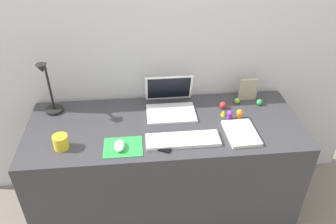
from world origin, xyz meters
name	(u,v)px	position (x,y,z in m)	size (l,w,h in m)	color
ground_plane	(165,207)	(0.00, 0.00, 0.00)	(6.00, 6.00, 0.00)	slate
back_wall	(160,84)	(0.00, 0.35, 0.82)	(2.83, 0.05, 1.64)	silver
desk	(165,170)	(0.00, 0.00, 0.37)	(1.63, 0.63, 0.74)	#38383D
laptop	(170,102)	(0.05, 0.17, 0.79)	(0.30, 0.28, 0.21)	white
keyboard	(183,140)	(0.09, -0.16, 0.75)	(0.41, 0.13, 0.02)	white
mousepad	(123,147)	(-0.24, -0.18, 0.74)	(0.21, 0.17, 0.00)	green
mouse	(119,146)	(-0.26, -0.19, 0.76)	(0.06, 0.10, 0.03)	white
cell_phone	(168,144)	(0.00, -0.19, 0.74)	(0.06, 0.13, 0.01)	black
desk_lamp	(49,90)	(-0.68, 0.18, 0.91)	(0.11, 0.15, 0.36)	black
notebook_pad	(241,133)	(0.43, -0.14, 0.75)	(0.17, 0.24, 0.02)	silver
picture_frame	(248,90)	(0.57, 0.23, 0.81)	(0.12, 0.02, 0.15)	#B2A58C
coffee_mug	(61,142)	(-0.57, -0.15, 0.78)	(0.08, 0.08, 0.08)	yellow
toy_figurine_green	(259,102)	(0.63, 0.15, 0.76)	(0.04, 0.04, 0.04)	green
toy_figurine_yellow	(223,113)	(0.37, 0.06, 0.76)	(0.03, 0.03, 0.04)	yellow
toy_figurine_orange	(240,114)	(0.46, 0.02, 0.77)	(0.04, 0.04, 0.06)	orange
toy_figurine_red	(223,105)	(0.38, 0.14, 0.76)	(0.04, 0.04, 0.05)	red
toy_figurine_lime	(237,101)	(0.49, 0.19, 0.76)	(0.03, 0.03, 0.04)	#8CDB33
toy_figurine_purple	(230,115)	(0.40, 0.02, 0.77)	(0.03, 0.03, 0.06)	purple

